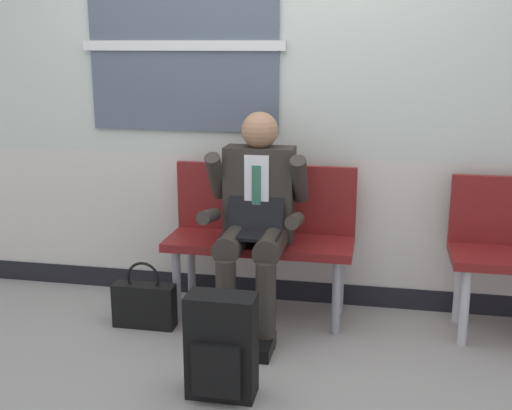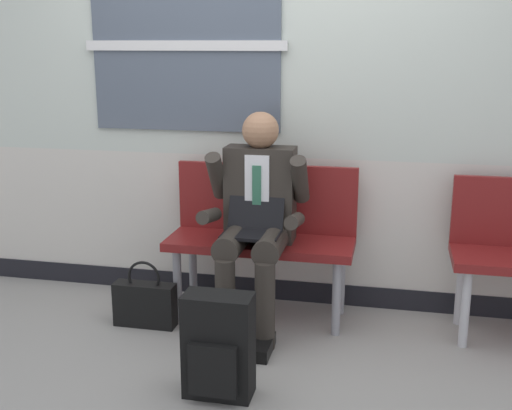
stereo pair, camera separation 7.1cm
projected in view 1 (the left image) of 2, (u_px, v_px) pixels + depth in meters
ground_plane at (255, 340)px, 3.59m from camera, size 18.00×18.00×0.00m
station_wall at (275, 61)px, 3.86m from camera, size 6.10×0.17×3.04m
bench_with_person at (262, 229)px, 3.84m from camera, size 1.10×0.42×0.91m
person_seated at (255, 217)px, 3.62m from camera, size 0.57×0.70×1.24m
backpack at (221, 348)px, 2.97m from camera, size 0.32×0.21×0.50m
handbag at (144, 304)px, 3.73m from camera, size 0.36×0.11×0.40m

